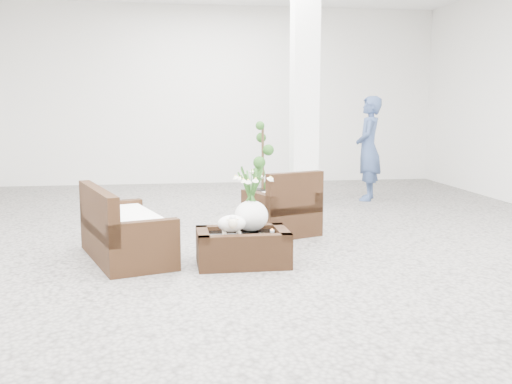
{
  "coord_description": "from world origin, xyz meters",
  "views": [
    {
      "loc": [
        -0.95,
        -6.57,
        1.58
      ],
      "look_at": [
        0.0,
        -0.1,
        0.62
      ],
      "focal_mm": 42.05,
      "sensor_mm": 36.0,
      "label": 1
    }
  ],
  "objects": [
    {
      "name": "armchair",
      "position": [
        0.41,
        0.53,
        0.4
      ],
      "size": [
        0.95,
        0.93,
        0.79
      ],
      "primitive_type": "cube",
      "rotation": [
        0.0,
        0.0,
        3.51
      ],
      "color": "#341E0F",
      "rests_on": "ground"
    },
    {
      "name": "planter_narcissus",
      "position": [
        -0.14,
        -0.71,
        0.71
      ],
      "size": [
        0.44,
        0.44,
        0.8
      ],
      "primitive_type": null,
      "color": "white",
      "rests_on": "coffee_table"
    },
    {
      "name": "tealight",
      "position": [
        0.06,
        -0.79,
        0.33
      ],
      "size": [
        0.04,
        0.04,
        0.03
      ],
      "primitive_type": "cylinder",
      "color": "white",
      "rests_on": "coffee_table"
    },
    {
      "name": "topiary",
      "position": [
        0.57,
        3.01,
        0.64
      ],
      "size": [
        0.34,
        0.34,
        1.28
      ],
      "primitive_type": null,
      "color": "#214B18",
      "rests_on": "ground"
    },
    {
      "name": "column",
      "position": [
        1.2,
        2.8,
        1.75
      ],
      "size": [
        0.4,
        0.4,
        3.5
      ],
      "primitive_type": "cube",
      "color": "white",
      "rests_on": "ground"
    },
    {
      "name": "loveseat",
      "position": [
        -1.39,
        -0.41,
        0.38
      ],
      "size": [
        1.08,
        1.55,
        0.75
      ],
      "primitive_type": "cube",
      "rotation": [
        0.0,
        0.0,
        1.88
      ],
      "color": "#341E0F",
      "rests_on": "ground"
    },
    {
      "name": "shopper",
      "position": [
        2.32,
        2.93,
        0.86
      ],
      "size": [
        0.61,
        0.73,
        1.71
      ],
      "primitive_type": "imported",
      "rotation": [
        0.0,
        0.0,
        -1.95
      ],
      "color": "navy",
      "rests_on": "ground"
    },
    {
      "name": "sheep_figurine",
      "position": [
        -0.36,
        -0.91,
        0.42
      ],
      "size": [
        0.28,
        0.23,
        0.21
      ],
      "primitive_type": "ellipsoid",
      "color": "white",
      "rests_on": "coffee_table"
    },
    {
      "name": "ground",
      "position": [
        0.0,
        0.0,
        0.0
      ],
      "size": [
        11.0,
        11.0,
        0.0
      ],
      "primitive_type": "plane",
      "color": "gray",
      "rests_on": "ground"
    },
    {
      "name": "coffee_table",
      "position": [
        -0.24,
        -0.81,
        0.16
      ],
      "size": [
        0.9,
        0.6,
        0.31
      ],
      "primitive_type": "cube",
      "color": "#341E0F",
      "rests_on": "ground"
    }
  ]
}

